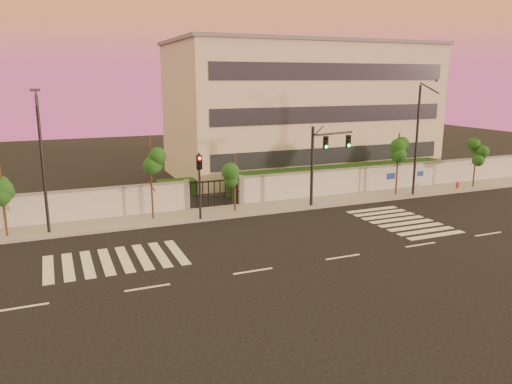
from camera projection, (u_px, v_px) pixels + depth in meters
ground at (343, 257)px, 25.59m from camera, size 120.00×120.00×0.00m
sidewalk at (262, 208)px, 35.02m from camera, size 60.00×3.00×0.15m
perimeter_wall at (255, 190)px, 36.19m from camera, size 60.00×0.36×2.20m
hedge_row at (254, 185)px, 39.11m from camera, size 41.00×4.25×1.80m
institutional_building at (301, 109)px, 47.38m from camera, size 24.40×12.40×12.25m
road_markings at (283, 239)px, 28.38m from camera, size 57.00×7.62×0.02m
street_tree_b at (1, 181)px, 27.94m from camera, size 1.49×1.18×4.50m
street_tree_c at (151, 158)px, 31.36m from camera, size 1.48×1.18×5.49m
street_tree_d at (235, 170)px, 33.45m from camera, size 1.57×1.25×4.02m
street_tree_e at (398, 150)px, 38.11m from camera, size 1.62×1.29×4.90m
street_tree_f at (476, 151)px, 40.94m from camera, size 1.52×1.21×4.24m
traffic_signal_main at (321, 156)px, 34.98m from camera, size 3.58×1.03×5.73m
traffic_signal_secondary at (200, 178)px, 31.43m from camera, size 0.34×0.34×4.40m
streetlight_west at (42, 158)px, 28.12m from camera, size 0.50×2.03×8.44m
streetlight_east at (419, 135)px, 37.61m from camera, size 0.53×2.14×8.89m
fire_hydrant at (457, 186)px, 40.88m from camera, size 0.28×0.27×0.72m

